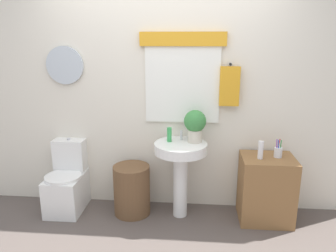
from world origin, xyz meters
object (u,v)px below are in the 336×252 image
object	(u,v)px
toilet	(67,184)
toothbrush_cup	(278,152)
soap_bottle	(169,135)
pedestal_sink	(181,161)
wooden_cabinet	(266,189)
lotion_bottle	(261,150)
laundry_hamper	(132,190)
potted_plant	(195,124)

from	to	relation	value
toilet	toothbrush_cup	xyz separation A→B (m)	(2.22, -0.02, 0.44)
soap_bottle	toothbrush_cup	xyz separation A→B (m)	(1.09, -0.03, -0.14)
pedestal_sink	wooden_cabinet	size ratio (longest dim) A/B	1.18
pedestal_sink	wooden_cabinet	distance (m)	0.92
toilet	lotion_bottle	distance (m)	2.09
toothbrush_cup	wooden_cabinet	bearing A→B (deg)	-167.77
toilet	wooden_cabinet	world-z (taller)	toilet
toothbrush_cup	laundry_hamper	bearing A→B (deg)	-179.23
wooden_cabinet	pedestal_sink	bearing A→B (deg)	180.00
laundry_hamper	soap_bottle	world-z (taller)	soap_bottle
pedestal_sink	toothbrush_cup	size ratio (longest dim) A/B	4.36
lotion_bottle	toothbrush_cup	distance (m)	0.20
wooden_cabinet	soap_bottle	xyz separation A→B (m)	(-1.00, 0.05, 0.54)
toilet	soap_bottle	size ratio (longest dim) A/B	5.24
pedestal_sink	toilet	bearing A→B (deg)	178.39
potted_plant	toothbrush_cup	xyz separation A→B (m)	(0.83, -0.04, -0.26)
pedestal_sink	soap_bottle	bearing A→B (deg)	157.38
toilet	pedestal_sink	world-z (taller)	pedestal_sink
potted_plant	toilet	bearing A→B (deg)	-178.96
pedestal_sink	lotion_bottle	bearing A→B (deg)	-2.90
toothbrush_cup	pedestal_sink	bearing A→B (deg)	-178.83
laundry_hamper	potted_plant	distance (m)	0.98
pedestal_sink	potted_plant	size ratio (longest dim) A/B	2.42
toilet	soap_bottle	bearing A→B (deg)	0.77
toilet	soap_bottle	xyz separation A→B (m)	(1.12, 0.01, 0.59)
laundry_hamper	pedestal_sink	distance (m)	0.62
soap_bottle	lotion_bottle	xyz separation A→B (m)	(0.91, -0.09, -0.11)
toothbrush_cup	toilet	bearing A→B (deg)	179.61
lotion_bottle	toothbrush_cup	xyz separation A→B (m)	(0.18, 0.06, -0.04)
laundry_hamper	pedestal_sink	xyz separation A→B (m)	(0.52, 0.00, 0.35)
wooden_cabinet	soap_bottle	world-z (taller)	soap_bottle
laundry_hamper	soap_bottle	xyz separation A→B (m)	(0.40, 0.05, 0.61)
laundry_hamper	toothbrush_cup	world-z (taller)	toothbrush_cup
soap_bottle	wooden_cabinet	bearing A→B (deg)	-2.86
toilet	pedestal_sink	size ratio (longest dim) A/B	0.96
pedestal_sink	toothbrush_cup	bearing A→B (deg)	1.17
wooden_cabinet	soap_bottle	distance (m)	1.14
laundry_hamper	lotion_bottle	xyz separation A→B (m)	(1.31, -0.04, 0.50)
toilet	pedestal_sink	bearing A→B (deg)	-1.61
pedestal_sink	soap_bottle	xyz separation A→B (m)	(-0.12, 0.05, 0.27)
toilet	pedestal_sink	distance (m)	1.28
wooden_cabinet	lotion_bottle	size ratio (longest dim) A/B	3.80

